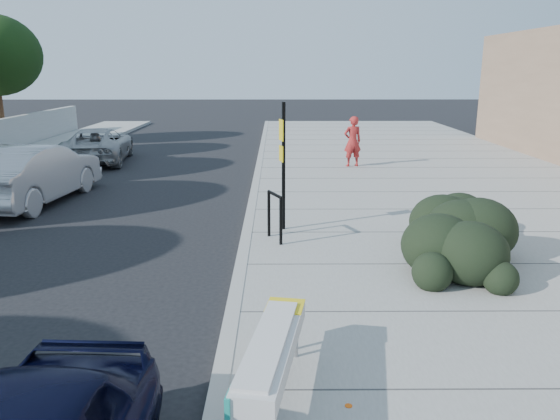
{
  "coord_description": "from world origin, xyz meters",
  "views": [
    {
      "loc": [
        0.65,
        -7.32,
        3.58
      ],
      "look_at": [
        0.71,
        2.65,
        1.0
      ],
      "focal_mm": 35.0,
      "sensor_mm": 36.0,
      "label": 1
    }
  ],
  "objects": [
    {
      "name": "bench",
      "position": [
        0.6,
        -2.06,
        0.67
      ],
      "size": [
        0.82,
        2.22,
        0.66
      ],
      "rotation": [
        0.0,
        0.0,
        -0.17
      ],
      "color": "gray",
      "rests_on": "sidewalk_near"
    },
    {
      "name": "curb_near",
      "position": [
        0.0,
        5.0,
        0.08
      ],
      "size": [
        0.22,
        50.0,
        0.17
      ],
      "primitive_type": "cube",
      "color": "#9E9E99",
      "rests_on": "ground"
    },
    {
      "name": "pedestrian",
      "position": [
        3.39,
        12.29,
        1.05
      ],
      "size": [
        0.74,
        0.58,
        1.8
      ],
      "primitive_type": "imported",
      "rotation": [
        0.0,
        0.0,
        3.39
      ],
      "color": "maroon",
      "rests_on": "sidewalk_near"
    },
    {
      "name": "bike_rack",
      "position": [
        0.61,
        3.45,
        0.75
      ],
      "size": [
        0.31,
        0.64,
        1.0
      ],
      "rotation": [
        0.0,
        0.0,
        0.41
      ],
      "color": "black",
      "rests_on": "sidewalk_near"
    },
    {
      "name": "hedge",
      "position": [
        4.0,
        2.5,
        0.85
      ],
      "size": [
        3.03,
        4.17,
        1.41
      ],
      "primitive_type": "ellipsoid",
      "rotation": [
        0.0,
        0.0,
        -0.34
      ],
      "color": "black",
      "rests_on": "sidewalk_near"
    },
    {
      "name": "sidewalk_near",
      "position": [
        5.6,
        5.0,
        0.07
      ],
      "size": [
        11.2,
        50.0,
        0.15
      ],
      "primitive_type": "cube",
      "color": "gray",
      "rests_on": "ground"
    },
    {
      "name": "suv_silver",
      "position": [
        -6.41,
        14.22,
        0.67
      ],
      "size": [
        2.79,
        5.06,
        1.34
      ],
      "primitive_type": "imported",
      "rotation": [
        0.0,
        0.0,
        3.26
      ],
      "color": "#9B9DA0",
      "rests_on": "ground"
    },
    {
      "name": "ground",
      "position": [
        0.0,
        0.0,
        0.0
      ],
      "size": [
        120.0,
        120.0,
        0.0
      ],
      "primitive_type": "plane",
      "color": "black",
      "rests_on": "ground"
    },
    {
      "name": "wagon_silver",
      "position": [
        -6.0,
        7.36,
        0.81
      ],
      "size": [
        2.25,
        5.11,
        1.63
      ],
      "primitive_type": "imported",
      "rotation": [
        0.0,
        0.0,
        3.03
      ],
      "color": "#ACABB0",
      "rests_on": "ground"
    },
    {
      "name": "sign_post",
      "position": [
        0.78,
        4.26,
        1.71
      ],
      "size": [
        0.14,
        0.32,
        2.77
      ],
      "rotation": [
        0.0,
        0.0,
        0.23
      ],
      "color": "black",
      "rests_on": "sidewalk_near"
    }
  ]
}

